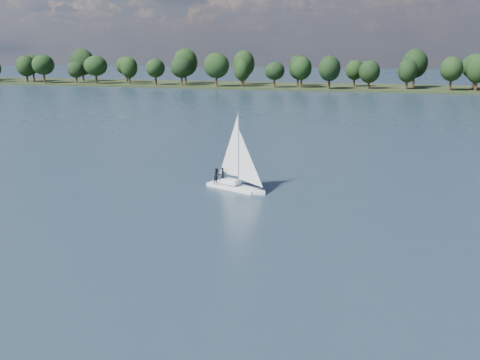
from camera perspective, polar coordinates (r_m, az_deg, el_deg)
name	(u,v)px	position (r m, az deg, el deg)	size (l,w,h in m)	color
ground	(346,124)	(118.89, 11.24, 5.84)	(700.00, 700.00, 0.00)	#233342
far_shore	(370,88)	(230.18, 13.69, 9.47)	(660.00, 40.00, 1.50)	black
sailboat	(234,167)	(62.08, -0.70, 1.42)	(7.48, 4.61, 9.54)	white
treeline	(354,69)	(226.38, 12.10, 11.53)	(562.35, 73.78, 17.69)	black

